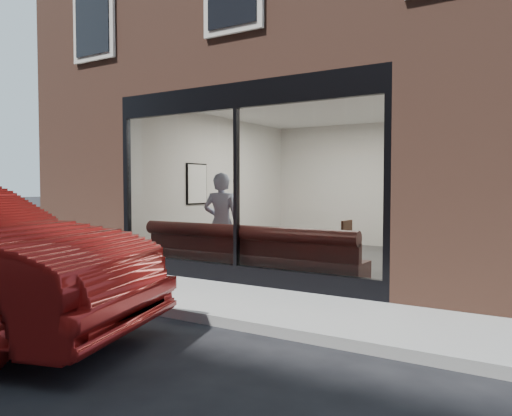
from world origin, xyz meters
The scene contains 20 objects.
ground centered at (0.00, 0.00, 0.00)m, with size 120.00×120.00×0.00m, color black.
sidewalk_near centered at (0.00, 1.00, 0.01)m, with size 40.00×2.00×0.01m, color gray.
kerb_near centered at (0.00, -0.05, 0.06)m, with size 40.00×0.10×0.12m, color gray.
host_building_pier_left centered at (-3.75, 8.00, 1.60)m, with size 2.50×12.00×3.20m, color brown.
host_building_backfill centered at (0.00, 11.00, 1.60)m, with size 5.00×6.00×3.20m, color brown.
cafe_floor centered at (0.00, 5.00, 0.02)m, with size 6.00×6.00×0.00m, color #2D2D30.
cafe_ceiling centered at (0.00, 5.00, 3.19)m, with size 6.00×6.00×0.00m, color white.
cafe_wall_back centered at (0.00, 7.99, 1.60)m, with size 5.00×5.00×0.00m, color silver.
cafe_wall_left centered at (-2.49, 5.00, 1.60)m, with size 6.00×6.00×0.00m, color silver.
cafe_wall_right centered at (2.49, 5.00, 1.60)m, with size 6.00×6.00×0.00m, color silver.
storefront_kick centered at (0.00, 2.05, 0.15)m, with size 5.00×0.10×0.30m, color black.
storefront_header centered at (0.00, 2.05, 3.00)m, with size 5.00×0.10×0.40m, color black.
storefront_mullion centered at (0.00, 2.05, 1.55)m, with size 0.06×0.10×2.50m, color black.
storefront_glass centered at (0.00, 2.02, 1.55)m, with size 4.80×4.80×0.00m, color white.
banquette centered at (0.00, 2.45, 0.23)m, with size 4.00×0.55×0.45m, color #331214.
person centered at (-0.78, 2.71, 0.91)m, with size 0.66×0.43×1.81m, color #9CAACD.
cafe_table_left centered at (-0.58, 3.46, 0.74)m, with size 0.57×0.57×0.04m, color #311B13.
cafe_table_right centered at (0.85, 3.61, 0.74)m, with size 0.63×0.63×0.04m, color #311B13.
cafe_chair_right centered at (0.92, 3.98, 0.24)m, with size 0.41×0.41×0.04m, color #311B13.
wall_poster centered at (-2.45, 4.12, 1.62)m, with size 0.02×0.63×0.84m, color white.
Camera 1 is at (4.48, -4.53, 1.58)m, focal length 35.00 mm.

